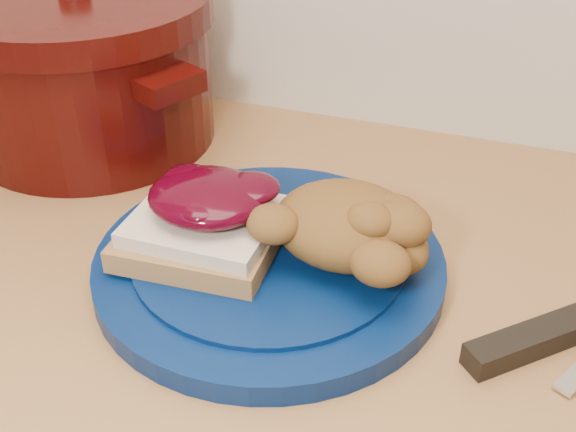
% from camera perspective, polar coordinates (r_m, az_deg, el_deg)
% --- Properties ---
extents(plate, '(0.32, 0.32, 0.02)m').
position_cam_1_polar(plate, '(0.62, -1.47, -3.85)').
color(plate, '#051946').
rests_on(plate, wood_countertop).
extents(sandwich, '(0.13, 0.12, 0.06)m').
position_cam_1_polar(sandwich, '(0.61, -6.64, -0.21)').
color(sandwich, olive).
rests_on(sandwich, plate).
extents(stuffing_mound, '(0.13, 0.11, 0.06)m').
position_cam_1_polar(stuffing_mound, '(0.60, 4.65, -0.68)').
color(stuffing_mound, brown).
rests_on(stuffing_mound, plate).
extents(dutch_oven, '(0.38, 0.38, 0.18)m').
position_cam_1_polar(dutch_oven, '(0.84, -15.67, 11.25)').
color(dutch_oven, black).
rests_on(dutch_oven, wood_countertop).
extents(pepper_grinder, '(0.06, 0.06, 0.11)m').
position_cam_1_polar(pepper_grinder, '(0.89, -13.18, 11.10)').
color(pepper_grinder, black).
rests_on(pepper_grinder, wood_countertop).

